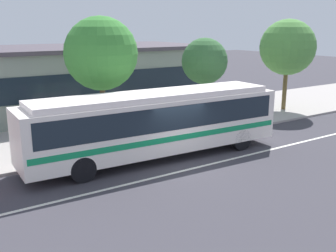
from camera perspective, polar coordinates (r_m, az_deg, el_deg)
ground_plane at (r=17.07m, az=1.60°, el=-5.40°), size 120.00×120.00×0.00m
sidewalk_slab at (r=22.50m, az=-8.13°, el=-0.55°), size 60.00×8.00×0.12m
lane_stripe_center at (r=16.46m, az=3.22°, el=-6.16°), size 56.00×0.16×0.01m
transit_bus at (r=17.37m, az=-1.69°, el=0.81°), size 11.85×2.96×2.93m
pedestrian_waiting_near_sign at (r=19.44m, az=-2.61°, el=0.37°), size 0.45×0.45×1.65m
pedestrian_walking_along_curb at (r=18.33m, az=-10.48°, el=-0.54°), size 0.42×0.42×1.74m
pedestrian_standing_by_tree at (r=18.15m, az=-11.45°, el=-0.88°), size 0.41×0.41×1.66m
bus_stop_sign at (r=20.75m, az=4.34°, el=2.91°), size 0.15×0.44×2.43m
street_tree_near_stop at (r=19.66m, az=-9.57°, el=10.15°), size 3.54×3.54×6.07m
street_tree_mid_block at (r=23.00m, az=5.25°, el=9.15°), size 2.62×2.62×4.95m
street_tree_far_end at (r=28.18m, az=16.74°, el=10.71°), size 3.70×3.70×6.05m
station_building at (r=28.52m, az=-14.14°, el=6.62°), size 19.50×9.01×4.36m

